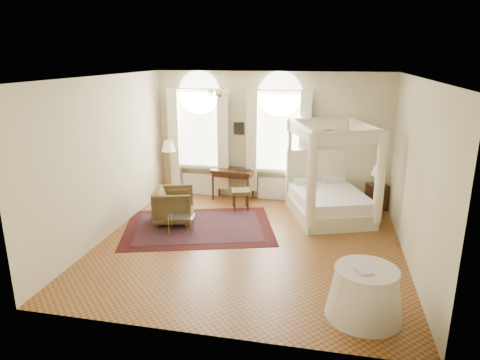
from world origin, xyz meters
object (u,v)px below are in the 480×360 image
object	(u,v)px
side_table	(365,293)
floor_lamp	(169,149)
canopy_bed	(329,197)
nightstand	(377,197)
armchair	(174,206)
writing_desk	(233,174)
coffee_table	(181,218)
stool	(241,193)

from	to	relation	value
side_table	floor_lamp	bearing A→B (deg)	135.13
canopy_bed	nightstand	bearing A→B (deg)	35.03
nightstand	armchair	distance (m)	4.97
writing_desk	side_table	bearing A→B (deg)	-57.43
side_table	coffee_table	bearing A→B (deg)	147.08
writing_desk	side_table	distance (m)	5.68
writing_desk	side_table	xyz separation A→B (m)	(3.05, -4.78, -0.33)
nightstand	stool	bearing A→B (deg)	-167.83
canopy_bed	nightstand	distance (m)	1.42
armchair	coffee_table	world-z (taller)	armchair
nightstand	floor_lamp	xyz separation A→B (m)	(-5.40, 0.00, 0.97)
writing_desk	coffee_table	xyz separation A→B (m)	(-0.59, -2.42, -0.36)
floor_lamp	side_table	xyz separation A→B (m)	(4.80, -4.78, -0.91)
writing_desk	coffee_table	size ratio (longest dim) A/B	1.91
armchair	coffee_table	bearing A→B (deg)	-161.35
canopy_bed	writing_desk	xyz separation A→B (m)	(-2.50, 0.81, 0.20)
canopy_bed	writing_desk	distance (m)	2.64
stool	armchair	size ratio (longest dim) A/B	0.63
nightstand	coffee_table	size ratio (longest dim) A/B	1.06
nightstand	stool	xyz separation A→B (m)	(-3.29, -0.71, 0.10)
canopy_bed	stool	bearing A→B (deg)	177.45
nightstand	side_table	bearing A→B (deg)	-97.14
writing_desk	side_table	size ratio (longest dim) A/B	1.02
nightstand	armchair	xyz separation A→B (m)	(-4.61, -1.87, 0.08)
writing_desk	canopy_bed	bearing A→B (deg)	-17.86
armchair	floor_lamp	size ratio (longest dim) A/B	0.58
canopy_bed	writing_desk	size ratio (longest dim) A/B	2.15
floor_lamp	side_table	size ratio (longest dim) A/B	1.35
canopy_bed	floor_lamp	world-z (taller)	canopy_bed
writing_desk	stool	xyz separation A→B (m)	(0.36, -0.71, -0.28)
floor_lamp	side_table	distance (m)	6.84
writing_desk	nightstand	bearing A→B (deg)	0.00
armchair	writing_desk	bearing A→B (deg)	-42.00
canopy_bed	armchair	size ratio (longest dim) A/B	2.81
stool	coffee_table	xyz separation A→B (m)	(-0.95, -1.71, -0.08)
floor_lamp	coffee_table	bearing A→B (deg)	-64.45
stool	coffee_table	size ratio (longest dim) A/B	0.91
canopy_bed	floor_lamp	bearing A→B (deg)	169.26
writing_desk	stool	size ratio (longest dim) A/B	2.09
armchair	coffee_table	xyz separation A→B (m)	(0.36, -0.55, -0.06)
writing_desk	floor_lamp	bearing A→B (deg)	180.00
stool	armchair	distance (m)	1.75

